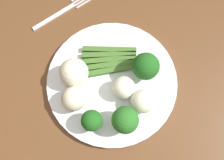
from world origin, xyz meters
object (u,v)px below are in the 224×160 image
asparagus_bundle (110,60)px  cauliflower_near_fork (143,101)px  broccoli_outer_edge (92,121)px  plate (112,82)px  cauliflower_left (124,88)px  broccoli_front (146,66)px  cauliflower_back_right (74,73)px  cauliflower_near_center (74,99)px  fork (63,12)px  dining_table (121,87)px  broccoli_right (125,120)px

asparagus_bundle → cauliflower_near_fork: (0.12, 0.03, 0.02)m
broccoli_outer_edge → cauliflower_near_fork: size_ratio=1.05×
plate → cauliflower_left: cauliflower_left is taller
plate → broccoli_front: size_ratio=4.08×
broccoli_outer_edge → cauliflower_back_right: 0.11m
cauliflower_near_center → cauliflower_back_right: cauliflower_back_right is taller
cauliflower_back_right → fork: (-0.18, 0.02, -0.04)m
broccoli_front → broccoli_outer_edge: 0.16m
broccoli_front → dining_table: bearing=-114.2°
broccoli_right → cauliflower_back_right: size_ratio=1.08×
broccoli_front → cauliflower_near_center: broccoli_front is taller
cauliflower_back_right → plate: bearing=65.8°
broccoli_front → cauliflower_back_right: bearing=-104.7°
plate → broccoli_right: broccoli_right is taller
cauliflower_near_fork → cauliflower_back_right: 0.16m
cauliflower_left → cauliflower_near_center: cauliflower_near_center is taller
asparagus_bundle → cauliflower_left: size_ratio=2.75×
broccoli_outer_edge → cauliflower_near_center: (-0.06, -0.02, -0.00)m
cauliflower_back_right → fork: 0.19m
cauliflower_near_fork → cauliflower_near_center: bearing=-110.6°
dining_table → broccoli_outer_edge: 0.21m
cauliflower_near_center → broccoli_front: bearing=95.1°
cauliflower_left → dining_table: bearing=160.4°
broccoli_front → asparagus_bundle: bearing=-129.1°
asparagus_bundle → cauliflower_near_center: bearing=46.8°
broccoli_right → dining_table: bearing=161.8°
asparagus_bundle → cauliflower_back_right: cauliflower_back_right is taller
dining_table → cauliflower_near_fork: 0.18m
asparagus_bundle → fork: asparagus_bundle is taller
dining_table → cauliflower_near_fork: size_ratio=22.45×
cauliflower_back_right → asparagus_bundle: bearing=98.7°
plate → asparagus_bundle: bearing=168.1°
plate → cauliflower_back_right: size_ratio=4.66×
dining_table → plate: size_ratio=3.92×
cauliflower_back_right → cauliflower_left: bearing=55.0°
asparagus_bundle → fork: 0.18m
cauliflower_near_fork → cauliflower_back_right: bearing=-131.3°
broccoli_outer_edge → cauliflower_left: 0.10m
cauliflower_back_right → broccoli_right: bearing=27.9°
plate → broccoli_right: bearing=-3.1°
broccoli_front → cauliflower_back_right: size_ratio=1.14×
dining_table → fork: bearing=-156.1°
cauliflower_left → fork: 0.26m
plate → cauliflower_near_center: (0.02, -0.09, 0.03)m
dining_table → broccoli_outer_edge: bearing=-48.1°
cauliflower_near_fork → fork: bearing=-160.3°
broccoli_front → cauliflower_left: size_ratio=1.47×
broccoli_right → cauliflower_near_fork: size_ratio=1.33×
cauliflower_near_center → cauliflower_near_fork: size_ratio=1.02×
broccoli_outer_edge → cauliflower_near_fork: bearing=92.7°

